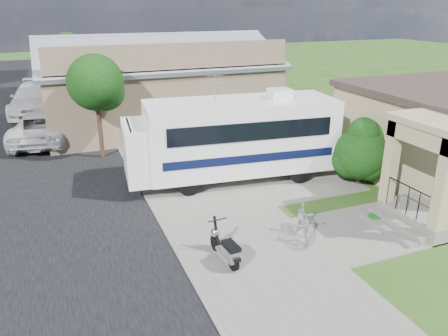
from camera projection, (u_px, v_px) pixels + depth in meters
name	position (u px, v px, depth m)	size (l,w,h in m)	color
ground	(270.00, 233.00, 13.24)	(120.00, 120.00, 0.00)	#254412
street_slab	(15.00, 160.00, 19.32)	(9.00, 80.00, 0.02)	black
sidewalk_slab	(158.00, 144.00, 21.57)	(4.00, 80.00, 0.06)	#5E5C55
driveway_slab	(251.00, 175.00, 17.66)	(7.00, 6.00, 0.05)	#5E5C55
walk_slab	(372.00, 229.00, 13.41)	(4.00, 3.00, 0.05)	#5E5C55
warehouse	(157.00, 89.00, 24.67)	(12.50, 8.40, 5.04)	brown
street_tree_a	(98.00, 85.00, 18.67)	(2.44, 2.40, 4.58)	black
street_tree_b	(79.00, 57.00, 27.30)	(2.44, 2.40, 4.73)	black
street_tree_c	(70.00, 49.00, 35.22)	(2.44, 2.40, 4.42)	black
motorhome	(233.00, 136.00, 16.68)	(8.22, 3.30, 4.10)	white
shrub	(361.00, 151.00, 16.34)	(2.16, 2.06, 2.65)	black
scooter	(226.00, 248.00, 11.53)	(0.55, 1.58, 1.04)	black
bicycle	(303.00, 224.00, 12.74)	(0.47, 1.66, 1.00)	#999AA0
pickup_truck	(44.00, 126.00, 21.76)	(2.63, 5.71, 1.59)	silver
van	(35.00, 98.00, 27.48)	(2.57, 6.32, 1.83)	silver
garden_hose	(375.00, 219.00, 13.89)	(0.41, 0.41, 0.18)	#136116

